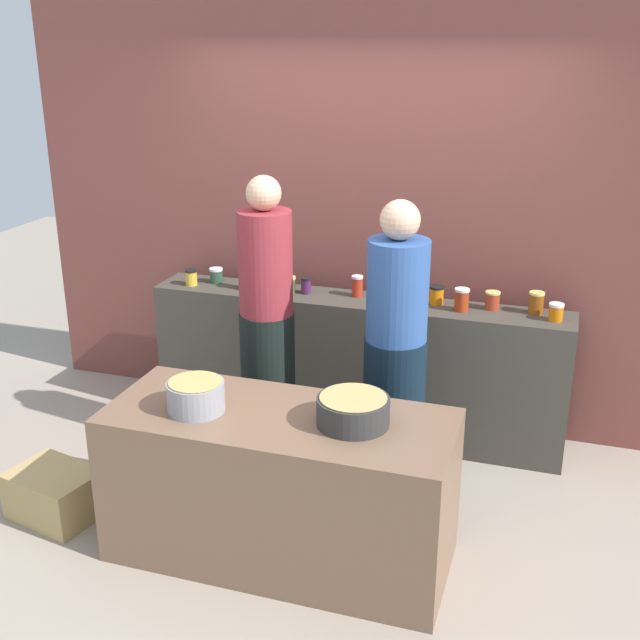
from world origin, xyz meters
name	(u,v)px	position (x,y,z in m)	size (l,w,h in m)	color
ground	(300,520)	(0.00, 0.00, 0.00)	(12.00, 12.00, 0.00)	gray
storefront_wall	(372,199)	(0.00, 1.45, 1.50)	(4.80, 0.12, 3.00)	brown
display_shelf	(355,366)	(0.00, 1.10, 0.46)	(2.70, 0.36, 0.93)	#413C34
prep_table	(280,486)	(0.00, -0.30, 0.39)	(1.70, 0.70, 0.79)	brown
preserve_jar_0	(191,277)	(-1.13, 1.04, 0.98)	(0.08, 0.08, 0.11)	gold
preserve_jar_1	(216,275)	(-0.99, 1.15, 0.98)	(0.09, 0.09, 0.10)	#2A4934
preserve_jar_2	(245,278)	(-0.75, 1.08, 1.00)	(0.09, 0.09, 0.15)	#591659
preserve_jar_3	(275,283)	(-0.56, 1.11, 0.98)	(0.08, 0.08, 0.10)	#1E4626
preserve_jar_4	(289,285)	(-0.45, 1.09, 0.98)	(0.09, 0.09, 0.11)	#3B552E
preserve_jar_5	(306,285)	(-0.34, 1.11, 0.98)	(0.07, 0.07, 0.11)	#481F49
preserve_jar_6	(357,286)	(-0.01, 1.16, 1.00)	(0.07, 0.07, 0.14)	#AD2B19
preserve_jar_7	(436,295)	(0.50, 1.17, 0.99)	(0.09, 0.09, 0.11)	orange
preserve_jar_8	(462,300)	(0.66, 1.08, 1.00)	(0.09, 0.09, 0.14)	#A53214
preserve_jar_9	(492,300)	(0.84, 1.17, 0.99)	(0.09, 0.09, 0.11)	#A7351F
preserve_jar_10	(536,303)	(1.10, 1.17, 1.00)	(0.09, 0.09, 0.13)	#894310
preserve_jar_11	(556,312)	(1.22, 1.08, 0.98)	(0.09, 0.09, 0.11)	#D3640B
cooking_pot_left	(196,396)	(-0.40, -0.37, 0.87)	(0.28, 0.28, 0.15)	gray
cooking_pot_center	(353,411)	(0.37, -0.28, 0.86)	(0.34, 0.34, 0.14)	#2D2D2D
cook_with_tongs	(267,339)	(-0.39, 0.54, 0.82)	(0.32, 0.32, 1.79)	black
cook_in_cap	(395,363)	(0.39, 0.52, 0.78)	(0.35, 0.35, 1.70)	black
bread_crate	(55,494)	(-1.30, -0.37, 0.14)	(0.47, 0.35, 0.27)	tan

